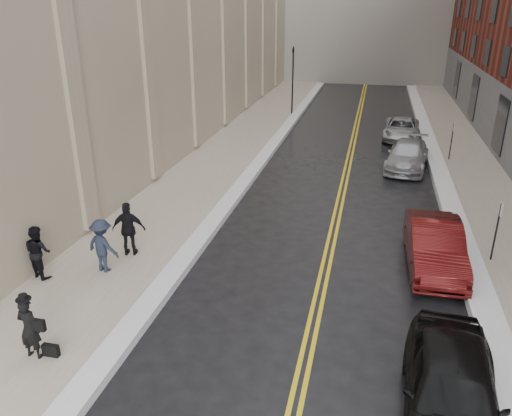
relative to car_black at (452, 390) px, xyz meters
The scene contains 18 objects.
ground 5.74m from the car_black, behind, with size 160.00×160.00×0.00m, color black.
sidewalk_left 18.66m from the car_black, 123.06° to the left, with size 4.00×64.00×0.15m, color gray.
sidewalk_right 15.99m from the car_black, 77.97° to the left, with size 3.00×64.00×0.15m, color gray.
lane_stripe_a 15.99m from the car_black, 101.89° to the left, with size 0.12×64.00×0.01m, color gold.
lane_stripe_b 15.94m from the car_black, 101.05° to the left, with size 0.12×64.00×0.01m, color gold.
snow_ridge_left 17.51m from the car_black, 116.74° to the left, with size 0.70×60.80×0.26m, color white.
snow_ridge_right 15.71m from the car_black, 84.59° to the left, with size 0.85×60.80×0.30m, color white.
traffic_signal 30.84m from the car_black, 105.60° to the left, with size 0.18×0.15×5.20m.
parking_sign_near 7.96m from the car_black, 73.71° to the left, with size 0.06×0.35×2.23m.
parking_sign_far 19.76m from the car_black, 83.52° to the left, with size 0.06×0.35×2.23m.
car_black is the anchor object (origin of this frame).
car_maroon 6.96m from the car_black, 87.67° to the left, with size 1.64×4.72×1.55m, color #490D0D.
car_silver_near 17.95m from the car_black, 90.34° to the left, with size 1.98×4.87×1.41m, color #9A9DA1.
car_silver_far 24.32m from the car_black, 90.52° to the left, with size 2.18×4.72×1.31m, color #A7ABB0.
pedestrian_main 9.66m from the car_black, behind, with size 0.59×0.39×1.62m, color black.
pedestrian_a 12.29m from the car_black, 165.02° to the left, with size 0.83×0.65×1.72m, color black.
pedestrian_b 10.85m from the car_black, 158.55° to the left, with size 1.15×0.66×1.78m, color #1B2131.
pedestrian_c 11.07m from the car_black, 152.10° to the left, with size 1.12×0.47×1.91m, color black.
Camera 1 is at (3.61, -8.36, 8.18)m, focal length 35.00 mm.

